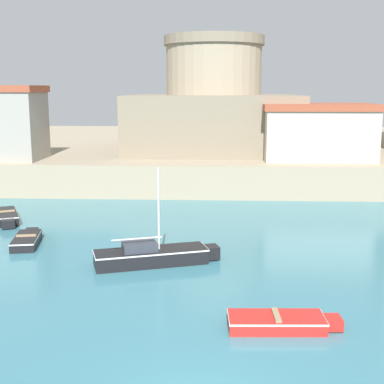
% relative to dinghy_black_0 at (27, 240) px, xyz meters
% --- Properties ---
extents(quay_seawall, '(120.00, 40.00, 2.43)m').
position_rel_dinghy_black_0_xyz_m(quay_seawall, '(9.27, 31.34, 0.96)').
color(quay_seawall, gray).
rests_on(quay_seawall, ground).
extents(dinghy_black_0, '(1.66, 3.48, 0.54)m').
position_rel_dinghy_black_0_xyz_m(dinghy_black_0, '(0.00, 0.00, 0.00)').
color(dinghy_black_0, black).
rests_on(dinghy_black_0, ground).
extents(sailboat_black_1, '(5.77, 2.95, 4.40)m').
position_rel_dinghy_black_0_xyz_m(sailboat_black_1, '(6.76, -2.76, 0.17)').
color(sailboat_black_1, black).
rests_on(sailboat_black_1, ground).
extents(dinghy_black_2, '(2.60, 3.93, 0.63)m').
position_rel_dinghy_black_0_xyz_m(dinghy_black_2, '(-2.94, 4.67, 0.05)').
color(dinghy_black_2, black).
rests_on(dinghy_black_2, ground).
extents(dinghy_red_4, '(3.77, 1.43, 0.52)m').
position_rel_dinghy_black_0_xyz_m(dinghy_red_4, '(11.73, -9.13, -0.01)').
color(dinghy_red_4, red).
rests_on(dinghy_red_4, ground).
extents(fortress, '(14.43, 14.43, 9.79)m').
position_rel_dinghy_black_0_xyz_m(fortress, '(9.27, 22.04, 5.60)').
color(fortress, gray).
rests_on(fortress, quay_seawall).
extents(harbor_shed_near_wharf, '(8.56, 5.52, 4.23)m').
position_rel_dinghy_black_0_xyz_m(harbor_shed_near_wharf, '(17.27, 15.70, 4.31)').
color(harbor_shed_near_wharf, '#BCB29E').
rests_on(harbor_shed_near_wharf, quay_seawall).
extents(harbor_shed_mid_row, '(6.18, 4.69, 5.58)m').
position_rel_dinghy_black_0_xyz_m(harbor_shed_mid_row, '(-6.73, 14.36, 4.99)').
color(harbor_shed_mid_row, gray).
rests_on(harbor_shed_mid_row, quay_seawall).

